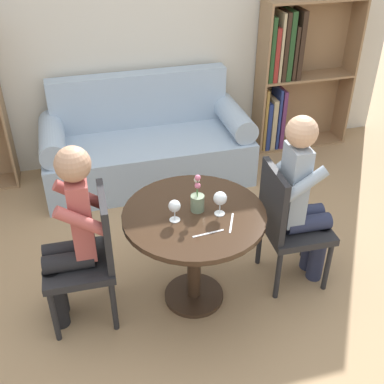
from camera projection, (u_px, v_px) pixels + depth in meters
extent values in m
plane|color=tan|center=(194.00, 296.00, 3.29)|extent=(16.00, 16.00, 0.00)
cube|color=beige|center=(131.00, 19.00, 4.20)|extent=(5.20, 0.05, 2.70)
cylinder|color=#382619|center=(194.00, 215.00, 2.91)|extent=(0.88, 0.88, 0.03)
cylinder|color=#382619|center=(194.00, 258.00, 3.10)|extent=(0.09, 0.09, 0.64)
cylinder|color=#382619|center=(194.00, 295.00, 3.28)|extent=(0.40, 0.40, 0.03)
cube|color=#9EB2C6|center=(148.00, 159.00, 4.45)|extent=(1.86, 0.80, 0.42)
cube|color=#9EB2C6|center=(139.00, 99.00, 4.45)|extent=(1.64, 0.16, 0.50)
cylinder|color=#9EB2C6|center=(52.00, 139.00, 4.09)|extent=(0.22, 0.72, 0.22)
cylinder|color=#9EB2C6|center=(233.00, 117.00, 4.45)|extent=(0.22, 0.72, 0.22)
cube|color=#93704C|center=(2.00, 107.00, 4.13)|extent=(0.02, 0.28, 1.48)
cube|color=#93704C|center=(300.00, 72.00, 4.86)|extent=(0.97, 0.02, 1.48)
cube|color=#93704C|center=(261.00, 81.00, 4.65)|extent=(0.02, 0.28, 1.48)
cube|color=#93704C|center=(348.00, 72.00, 4.86)|extent=(0.02, 0.28, 1.48)
cube|color=#93704C|center=(297.00, 142.00, 5.16)|extent=(0.92, 0.28, 0.02)
cube|color=#93704C|center=(306.00, 76.00, 4.75)|extent=(0.92, 0.28, 0.02)
cube|color=olive|center=(262.00, 118.00, 4.87)|extent=(0.03, 0.23, 0.65)
cube|color=navy|center=(265.00, 124.00, 4.92)|extent=(0.04, 0.23, 0.51)
cube|color=tan|center=(270.00, 122.00, 4.93)|extent=(0.05, 0.23, 0.54)
cube|color=navy|center=(275.00, 117.00, 4.91)|extent=(0.03, 0.23, 0.64)
cube|color=#602D5B|center=(279.00, 117.00, 4.92)|extent=(0.04, 0.23, 0.62)
cube|color=#234723|center=(269.00, 48.00, 4.48)|extent=(0.04, 0.23, 0.60)
cube|color=maroon|center=(273.00, 53.00, 4.52)|extent=(0.04, 0.23, 0.51)
cube|color=tan|center=(278.00, 46.00, 4.49)|extent=(0.03, 0.23, 0.63)
cube|color=#332319|center=(282.00, 45.00, 4.50)|extent=(0.04, 0.23, 0.64)
cube|color=#234723|center=(287.00, 45.00, 4.51)|extent=(0.05, 0.23, 0.64)
cube|color=#332319|center=(291.00, 51.00, 4.56)|extent=(0.03, 0.23, 0.51)
cube|color=#332319|center=(297.00, 44.00, 4.54)|extent=(0.05, 0.23, 0.64)
cylinder|color=#232326|center=(54.00, 276.00, 3.17)|extent=(0.04, 0.04, 0.40)
cylinder|color=#232326|center=(54.00, 316.00, 2.88)|extent=(0.04, 0.04, 0.40)
cylinder|color=#232326|center=(108.00, 267.00, 3.24)|extent=(0.04, 0.04, 0.40)
cylinder|color=#232326|center=(114.00, 306.00, 2.95)|extent=(0.04, 0.04, 0.40)
cube|color=#232326|center=(78.00, 264.00, 2.94)|extent=(0.43, 0.43, 0.05)
cube|color=#232326|center=(106.00, 227.00, 2.84)|extent=(0.05, 0.38, 0.45)
cylinder|color=#232326|center=(327.00, 267.00, 3.25)|extent=(0.04, 0.04, 0.40)
cylinder|color=#232326|center=(305.00, 234.00, 3.54)|extent=(0.04, 0.04, 0.40)
cylinder|color=#232326|center=(278.00, 275.00, 3.18)|extent=(0.04, 0.04, 0.40)
cylinder|color=#232326|center=(259.00, 241.00, 3.47)|extent=(0.04, 0.04, 0.40)
cube|color=#232326|center=(296.00, 228.00, 3.23)|extent=(0.43, 0.43, 0.05)
cube|color=#232326|center=(273.00, 201.00, 3.06)|extent=(0.05, 0.38, 0.45)
cylinder|color=black|center=(57.00, 286.00, 3.06)|extent=(0.11, 0.11, 0.45)
cylinder|color=black|center=(57.00, 298.00, 2.98)|extent=(0.11, 0.11, 0.45)
cylinder|color=black|center=(68.00, 250.00, 2.93)|extent=(0.30, 0.12, 0.11)
cylinder|color=black|center=(69.00, 262.00, 2.84)|extent=(0.30, 0.12, 0.11)
cube|color=#B2514C|center=(81.00, 218.00, 2.76)|extent=(0.13, 0.20, 0.52)
cylinder|color=#B2514C|center=(78.00, 194.00, 2.83)|extent=(0.29, 0.08, 0.23)
cylinder|color=#B2514C|center=(81.00, 221.00, 2.61)|extent=(0.29, 0.08, 0.23)
sphere|color=tan|center=(73.00, 164.00, 2.57)|extent=(0.20, 0.20, 0.20)
cylinder|color=#282D47|center=(318.00, 253.00, 3.33)|extent=(0.11, 0.11, 0.45)
cylinder|color=#282D47|center=(311.00, 243.00, 3.42)|extent=(0.11, 0.11, 0.45)
cylinder|color=#282D47|center=(308.00, 223.00, 3.16)|extent=(0.30, 0.12, 0.11)
cylinder|color=#282D47|center=(301.00, 214.00, 3.25)|extent=(0.30, 0.12, 0.11)
cube|color=#93A3B2|center=(294.00, 185.00, 3.02)|extent=(0.13, 0.20, 0.55)
cylinder|color=#93A3B2|center=(305.00, 185.00, 2.87)|extent=(0.29, 0.08, 0.23)
cylinder|color=#93A3B2|center=(287.00, 163.00, 3.09)|extent=(0.29, 0.08, 0.23)
sphere|color=tan|center=(302.00, 132.00, 2.82)|extent=(0.20, 0.20, 0.20)
cylinder|color=white|center=(175.00, 220.00, 2.84)|extent=(0.06, 0.06, 0.00)
cylinder|color=white|center=(175.00, 215.00, 2.82)|extent=(0.01, 0.01, 0.07)
sphere|color=white|center=(174.00, 206.00, 2.78)|extent=(0.07, 0.07, 0.07)
sphere|color=maroon|center=(175.00, 207.00, 2.79)|extent=(0.05, 0.05, 0.05)
cylinder|color=white|center=(220.00, 213.00, 2.89)|extent=(0.06, 0.06, 0.00)
cylinder|color=white|center=(220.00, 208.00, 2.87)|extent=(0.01, 0.01, 0.08)
sphere|color=white|center=(220.00, 198.00, 2.83)|extent=(0.08, 0.08, 0.08)
sphere|color=maroon|center=(220.00, 200.00, 2.84)|extent=(0.06, 0.06, 0.06)
cylinder|color=gray|center=(197.00, 203.00, 2.89)|extent=(0.08, 0.08, 0.11)
cylinder|color=#4C7A42|center=(197.00, 187.00, 2.85)|extent=(0.00, 0.01, 0.10)
sphere|color=silver|center=(197.00, 180.00, 2.82)|extent=(0.04, 0.04, 0.04)
cylinder|color=#4C7A42|center=(198.00, 191.00, 2.84)|extent=(0.00, 0.00, 0.08)
sphere|color=#D16684|center=(198.00, 186.00, 2.82)|extent=(0.04, 0.04, 0.04)
cylinder|color=#4C7A42|center=(198.00, 187.00, 2.83)|extent=(0.00, 0.00, 0.13)
sphere|color=#D16684|center=(198.00, 178.00, 2.79)|extent=(0.04, 0.04, 0.04)
cube|color=silver|center=(208.00, 233.00, 2.73)|extent=(0.19, 0.03, 0.00)
cube|color=silver|center=(231.00, 223.00, 2.82)|extent=(0.09, 0.18, 0.00)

